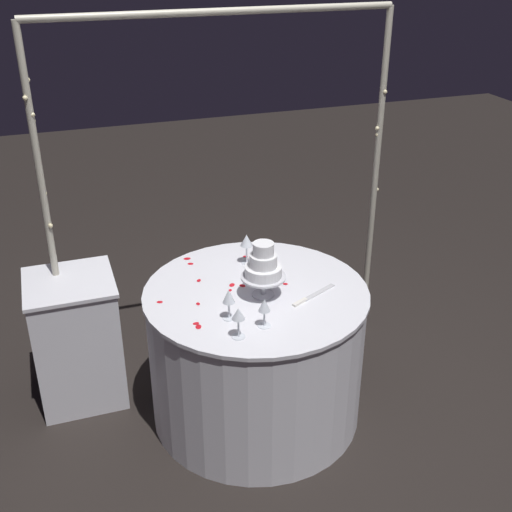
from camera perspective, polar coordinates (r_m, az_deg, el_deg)
ground_plane at (r=3.64m, az=-0.00°, el=-13.46°), size 12.00×12.00×0.00m
decorative_arch at (r=3.45m, az=-3.00°, el=9.50°), size 1.92×0.06×2.03m
main_table at (r=3.41m, az=-0.00°, el=-8.62°), size 1.13×1.13×0.76m
side_table at (r=3.67m, az=-15.57°, el=-7.10°), size 0.46×0.46×0.73m
tiered_cake at (r=3.09m, az=0.65°, el=-0.92°), size 0.22×0.22×0.28m
wine_glass_0 at (r=2.80m, az=-1.58°, el=-5.32°), size 0.06×0.06×0.15m
wine_glass_1 at (r=2.88m, az=0.74°, el=-4.50°), size 0.06×0.06×0.14m
wine_glass_2 at (r=3.41m, az=-0.84°, el=1.29°), size 0.07×0.07×0.17m
wine_glass_3 at (r=2.93m, az=-2.44°, el=-3.72°), size 0.06×0.06×0.15m
cake_knife at (r=3.16m, az=4.91°, el=-3.58°), size 0.28×0.15×0.01m
rose_petal_0 at (r=2.96m, az=-5.34°, el=-5.97°), size 0.03×0.02×0.00m
rose_petal_1 at (r=3.25m, az=-2.14°, el=-2.58°), size 0.04×0.05×0.00m
rose_petal_2 at (r=3.21m, az=-2.32°, el=-3.05°), size 0.03×0.03×0.00m
rose_petal_3 at (r=3.34m, az=0.30°, el=-1.74°), size 0.03×0.02×0.00m
rose_petal_4 at (r=3.30m, az=-5.08°, el=-2.17°), size 0.03×0.04×0.00m
rose_petal_5 at (r=3.11m, az=-5.16°, el=-4.24°), size 0.02×0.03×0.00m
rose_petal_6 at (r=3.53m, az=-6.12°, el=-0.23°), size 0.04×0.03×0.00m
rose_petal_7 at (r=3.24m, az=-1.21°, el=-2.64°), size 0.04×0.04×0.00m
rose_petal_8 at (r=2.94m, az=-5.12°, el=-6.26°), size 0.04×0.04×0.00m
rose_petal_9 at (r=3.31m, az=-0.54°, el=-2.01°), size 0.03×0.03×0.00m
rose_petal_10 at (r=3.14m, az=-8.53°, el=-4.05°), size 0.03×0.03×0.00m
rose_petal_11 at (r=3.47m, az=-5.82°, el=-0.68°), size 0.04×0.03×0.00m
rose_petal_12 at (r=3.53m, az=-0.94°, el=-0.04°), size 0.03×0.03×0.00m
rose_petal_13 at (r=3.26m, az=2.62°, el=-2.48°), size 0.03×0.03×0.00m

